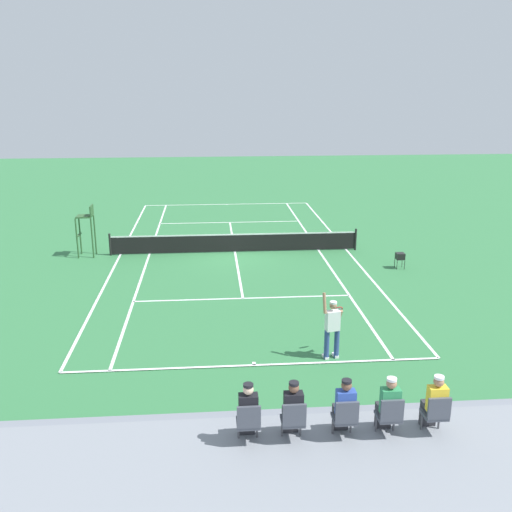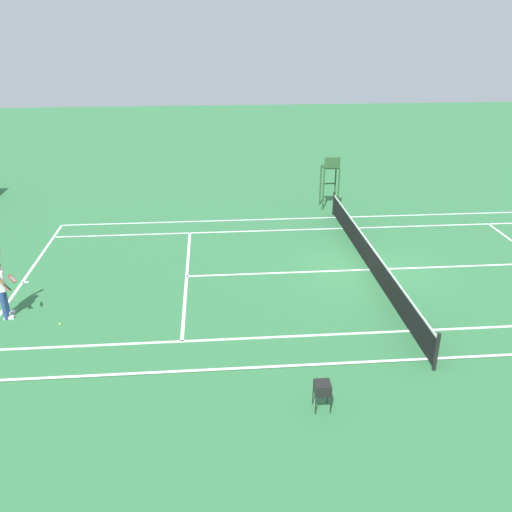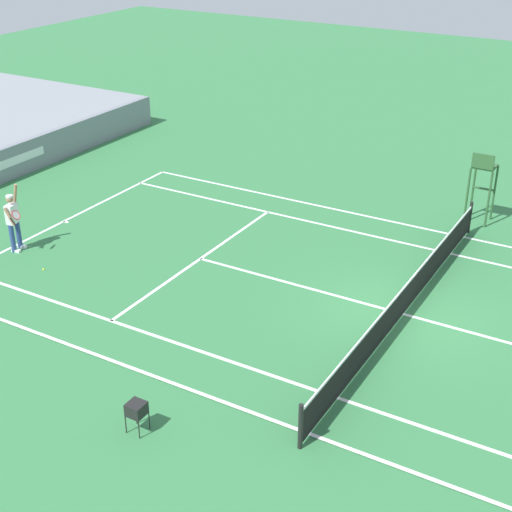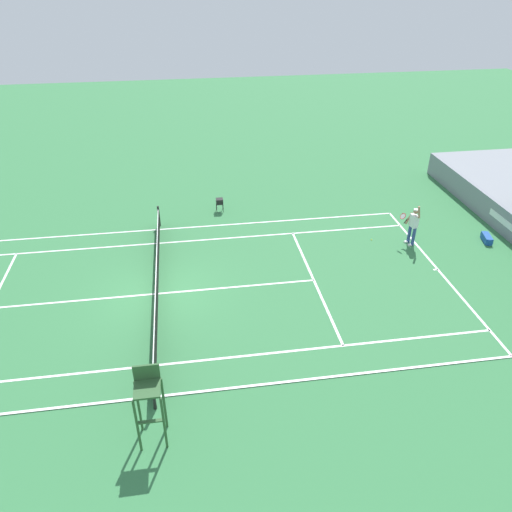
% 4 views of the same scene
% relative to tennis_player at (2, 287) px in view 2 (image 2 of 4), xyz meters
% --- Properties ---
extents(ground_plane, '(80.00, 80.00, 0.00)m').
position_rel_tennis_player_xyz_m(ground_plane, '(2.31, -11.61, -0.99)').
color(ground_plane, '#337542').
extents(court, '(11.08, 23.88, 0.03)m').
position_rel_tennis_player_xyz_m(court, '(2.31, -11.61, -0.98)').
color(court, '#337542').
rests_on(court, ground).
extents(net, '(11.98, 0.10, 1.07)m').
position_rel_tennis_player_xyz_m(net, '(2.31, -11.61, -0.47)').
color(net, black).
rests_on(net, ground).
extents(tennis_player, '(0.74, 0.74, 2.08)m').
position_rel_tennis_player_xyz_m(tennis_player, '(0.00, 0.00, 0.00)').
color(tennis_player, navy).
rests_on(tennis_player, ground).
extents(tennis_ball, '(0.07, 0.07, 0.07)m').
position_rel_tennis_player_xyz_m(tennis_ball, '(-0.59, -1.65, -0.96)').
color(tennis_ball, '#D1E533').
rests_on(tennis_ball, ground).
extents(umpire_chair, '(0.77, 0.77, 2.44)m').
position_rel_tennis_player_xyz_m(umpire_chair, '(9.26, -11.61, 0.56)').
color(umpire_chair, '#2D562D').
rests_on(umpire_chair, ground).
extents(ball_hopper, '(0.36, 0.36, 0.70)m').
position_rel_tennis_player_xyz_m(ball_hopper, '(-4.85, -8.48, -0.42)').
color(ball_hopper, black).
rests_on(ball_hopper, ground).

